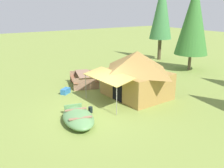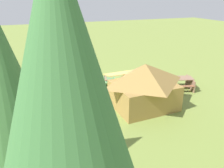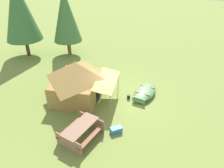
{
  "view_description": "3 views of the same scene",
  "coord_description": "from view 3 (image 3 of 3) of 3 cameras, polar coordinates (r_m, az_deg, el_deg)",
  "views": [
    {
      "loc": [
        9.47,
        -5.54,
        4.72
      ],
      "look_at": [
        -0.01,
        0.79,
        1.19
      ],
      "focal_mm": 40.06,
      "sensor_mm": 36.0,
      "label": 1
    },
    {
      "loc": [
        5.12,
        12.66,
        5.85
      ],
      "look_at": [
        0.48,
        0.71,
        0.76
      ],
      "focal_mm": 36.04,
      "sensor_mm": 36.0,
      "label": 2
    },
    {
      "loc": [
        -10.93,
        -1.97,
        7.75
      ],
      "look_at": [
        -0.22,
        0.62,
        1.08
      ],
      "focal_mm": 33.51,
      "sensor_mm": 36.0,
      "label": 3
    }
  ],
  "objects": [
    {
      "name": "canvas_cabin_tent",
      "position": [
        13.08,
        -9.62,
        1.15
      ],
      "size": [
        3.61,
        4.04,
        2.5
      ],
      "color": "#A27B3E",
      "rests_on": "ground_plane"
    },
    {
      "name": "ground_plane",
      "position": [
        13.54,
        2.75,
        -3.76
      ],
      "size": [
        80.0,
        80.0,
        0.0
      ],
      "primitive_type": "plane",
      "color": "olive"
    },
    {
      "name": "beached_rowboat",
      "position": [
        13.81,
        8.89,
        -2.16
      ],
      "size": [
        2.6,
        1.79,
        0.47
      ],
      "color": "#5C8B51",
      "rests_on": "ground_plane"
    },
    {
      "name": "pine_tree_side",
      "position": [
        19.1,
        -12.55,
        17.83
      ],
      "size": [
        2.5,
        2.5,
        5.81
      ],
      "color": "brown",
      "rests_on": "ground_plane"
    },
    {
      "name": "picnic_table",
      "position": [
        10.61,
        -8.51,
        -12.38
      ],
      "size": [
        2.37,
        2.08,
        0.79
      ],
      "color": "#946E55",
      "rests_on": "ground_plane"
    },
    {
      "name": "cooler_box",
      "position": [
        11.02,
        1.13,
        -12.4
      ],
      "size": [
        0.61,
        0.67,
        0.3
      ],
      "primitive_type": "cube",
      "rotation": [
        0.0,
        0.0,
        2.2
      ],
      "color": "teal",
      "rests_on": "ground_plane"
    },
    {
      "name": "fuel_can",
      "position": [
        13.41,
        4.53,
        -3.49
      ],
      "size": [
        0.26,
        0.26,
        0.28
      ],
      "primitive_type": "cylinder",
      "rotation": [
        0.0,
        0.0,
        4.4
      ],
      "color": "black",
      "rests_on": "ground_plane"
    },
    {
      "name": "pine_tree_far_center",
      "position": [
        19.86,
        -24.03,
        18.06
      ],
      "size": [
        3.08,
        3.08,
        6.65
      ],
      "color": "#4F3336",
      "rests_on": "ground_plane"
    }
  ]
}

